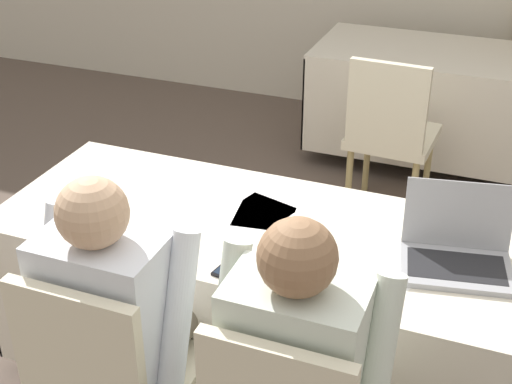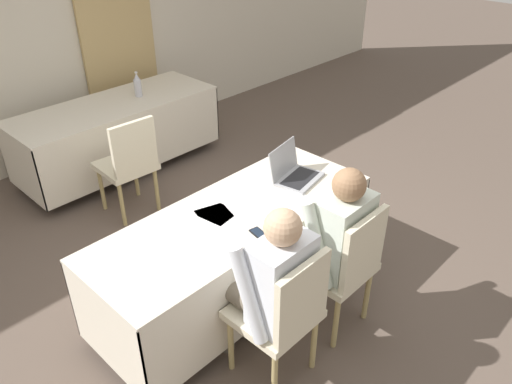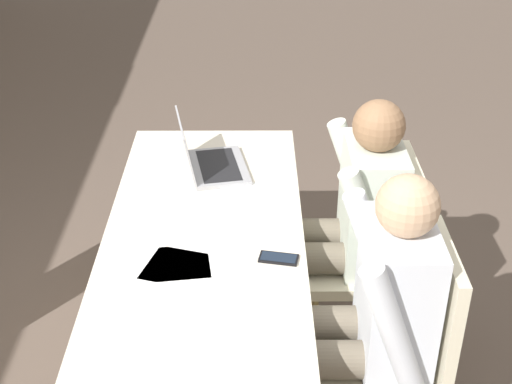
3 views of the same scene
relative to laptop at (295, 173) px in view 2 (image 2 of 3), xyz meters
The scene contains 16 objects.
ground_plane 0.98m from the laptop, behind, with size 24.00×24.00×0.00m, color brown.
wall_back 3.06m from the laptop, 101.86° to the left, with size 12.00×0.06×2.70m.
curtain_panel 2.97m from the laptop, 81.29° to the left, with size 0.88×0.04×2.65m.
conference_table_near 0.65m from the laptop, behind, with size 2.04×0.76×0.72m.
conference_table_far 2.24m from the laptop, 92.54° to the left, with size 2.04×0.76×0.72m.
laptop is the anchor object (origin of this frame).
cell_phone 0.73m from the laptop, 157.00° to the right, with size 0.09×0.15×0.01m.
paper_beside_laptop 0.71m from the laptop, behind, with size 0.25×0.32×0.00m.
paper_centre_table 0.30m from the laptop, 138.65° to the right, with size 0.29×0.34×0.00m.
paper_left_edge 0.73m from the laptop, behind, with size 0.29×0.34×0.00m.
water_bottle 2.22m from the laptop, 85.28° to the left, with size 0.07×0.07×0.25m.
chair_near_left 1.16m from the laptop, 142.59° to the right, with size 0.44×0.44×0.93m.
chair_near_right 0.81m from the laptop, 115.52° to the right, with size 0.44×0.44×0.93m.
chair_far_spare 1.53m from the laptop, 109.19° to the left, with size 0.46×0.46×0.93m.
person_checkered_shirt 1.08m from the laptop, 147.00° to the right, with size 0.50×0.52×1.19m.
person_white_shirt 0.68m from the laptop, 119.36° to the right, with size 0.50×0.52×1.19m.
Camera 2 is at (-1.84, -1.97, 2.55)m, focal length 35.00 mm.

